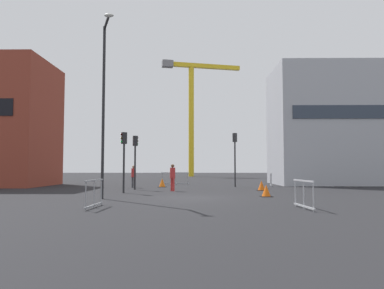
% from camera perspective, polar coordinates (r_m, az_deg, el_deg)
% --- Properties ---
extents(ground, '(160.00, 160.00, 0.00)m').
position_cam_1_polar(ground, '(18.67, -0.32, -8.35)').
color(ground, black).
extents(office_block, '(9.65, 7.24, 10.56)m').
position_cam_1_polar(office_block, '(35.53, 20.36, 2.69)').
color(office_block, '#A8AAB2').
rests_on(office_block, ground).
extents(construction_crane, '(13.32, 4.08, 19.24)m').
position_cam_1_polar(construction_crane, '(61.44, 0.04, 6.84)').
color(construction_crane, yellow).
rests_on(construction_crane, ground).
extents(streetlamp_tall, '(0.91, 1.81, 8.65)m').
position_cam_1_polar(streetlamp_tall, '(18.61, -13.61, 7.31)').
color(streetlamp_tall, '#232326').
rests_on(streetlamp_tall, ground).
extents(traffic_light_median, '(0.39, 0.35, 3.73)m').
position_cam_1_polar(traffic_light_median, '(25.52, -8.88, -1.36)').
color(traffic_light_median, '#232326').
rests_on(traffic_light_median, ground).
extents(traffic_light_corner, '(0.38, 0.36, 3.66)m').
position_cam_1_polar(traffic_light_corner, '(22.39, -10.62, -1.14)').
color(traffic_light_corner, '#232326').
rests_on(traffic_light_corner, ground).
extents(traffic_light_far, '(0.37, 0.37, 4.24)m').
position_cam_1_polar(traffic_light_far, '(28.90, 6.74, -1.01)').
color(traffic_light_far, '#2D2D30').
rests_on(traffic_light_far, ground).
extents(pedestrian_walking, '(0.34, 0.34, 1.68)m').
position_cam_1_polar(pedestrian_walking, '(27.90, -9.14, -4.71)').
color(pedestrian_walking, '#4C4C51').
rests_on(pedestrian_walking, ground).
extents(pedestrian_waiting, '(0.34, 0.34, 1.74)m').
position_cam_1_polar(pedestrian_waiting, '(23.77, -3.06, -4.86)').
color(pedestrian_waiting, red).
rests_on(pedestrian_waiting, ground).
extents(safety_barrier_left_run, '(0.33, 1.88, 1.08)m').
position_cam_1_polar(safety_barrier_left_run, '(30.01, 12.25, -5.38)').
color(safety_barrier_left_run, '#9EA0A5').
rests_on(safety_barrier_left_run, ground).
extents(safety_barrier_rear, '(0.21, 2.04, 1.08)m').
position_cam_1_polar(safety_barrier_rear, '(14.37, 17.09, -7.38)').
color(safety_barrier_rear, '#B2B5BA').
rests_on(safety_barrier_rear, ground).
extents(safety_barrier_front, '(2.49, 0.31, 1.08)m').
position_cam_1_polar(safety_barrier_front, '(32.52, -2.69, -5.30)').
color(safety_barrier_front, gray).
rests_on(safety_barrier_front, ground).
extents(safety_barrier_mid_span, '(0.14, 2.06, 1.08)m').
position_cam_1_polar(safety_barrier_mid_span, '(14.55, -15.09, -7.37)').
color(safety_barrier_mid_span, gray).
rests_on(safety_barrier_mid_span, ground).
extents(traffic_cone_by_barrier, '(0.68, 0.68, 0.69)m').
position_cam_1_polar(traffic_cone_by_barrier, '(28.62, -4.69, -6.02)').
color(traffic_cone_by_barrier, black).
rests_on(traffic_cone_by_barrier, ground).
extents(traffic_cone_striped, '(0.65, 0.65, 0.66)m').
position_cam_1_polar(traffic_cone_striped, '(24.79, 10.83, -6.38)').
color(traffic_cone_striped, black).
rests_on(traffic_cone_striped, ground).
extents(traffic_cone_on_verge, '(0.63, 0.63, 0.64)m').
position_cam_1_polar(traffic_cone_on_verge, '(19.72, 11.55, -7.16)').
color(traffic_cone_on_verge, black).
rests_on(traffic_cone_on_verge, ground).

